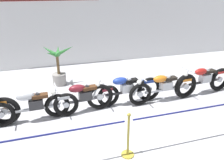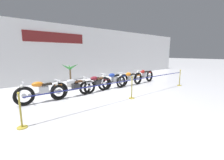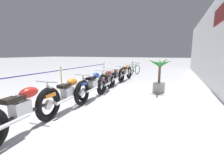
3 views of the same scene
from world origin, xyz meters
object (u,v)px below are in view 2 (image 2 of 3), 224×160
at_px(motorcycle_maroon_2, 97,84).
at_px(stanchion_mid_right, 180,80).
at_px(motorcycle_silver_1, 75,88).
at_px(potted_palm_left_of_row, 70,76).
at_px(motorcycle_blue_3, 114,80).
at_px(motorcycle_orange_0, 43,92).
at_px(motorcycle_red_5, 144,76).
at_px(stanchion_far_left, 109,87).
at_px(stanchion_mid_left, 132,91).
at_px(motorcycle_orange_4, 130,79).

distance_m(motorcycle_maroon_2, stanchion_mid_right, 5.52).
distance_m(motorcycle_silver_1, potted_palm_left_of_row, 2.43).
bearing_deg(motorcycle_blue_3, motorcycle_orange_0, -178.66).
relative_size(motorcycle_orange_0, motorcycle_maroon_2, 1.00).
bearing_deg(stanchion_mid_right, motorcycle_red_5, 117.49).
bearing_deg(motorcycle_red_5, stanchion_far_left, -156.50).
relative_size(motorcycle_silver_1, stanchion_far_left, 0.26).
bearing_deg(motorcycle_maroon_2, stanchion_mid_left, -73.92).
bearing_deg(stanchion_mid_right, motorcycle_orange_0, 165.65).
relative_size(motorcycle_maroon_2, motorcycle_blue_3, 0.92).
xyz_separation_m(motorcycle_orange_0, motorcycle_silver_1, (1.45, -0.07, -0.02)).
relative_size(motorcycle_orange_0, stanchion_far_left, 0.24).
bearing_deg(motorcycle_silver_1, stanchion_far_left, -73.09).
height_order(motorcycle_blue_3, motorcycle_red_5, motorcycle_red_5).
xyz_separation_m(motorcycle_maroon_2, stanchion_far_left, (-0.75, -2.07, 0.27)).
bearing_deg(stanchion_mid_right, motorcycle_maroon_2, 157.94).
xyz_separation_m(motorcycle_orange_4, stanchion_far_left, (-3.28, -2.00, 0.25)).
bearing_deg(motorcycle_blue_3, motorcycle_orange_4, -5.46).
xyz_separation_m(motorcycle_silver_1, motorcycle_blue_3, (2.62, 0.17, 0.03)).
height_order(motorcycle_orange_4, stanchion_far_left, stanchion_far_left).
distance_m(motorcycle_orange_4, stanchion_mid_right, 3.27).
relative_size(motorcycle_silver_1, stanchion_mid_right, 2.23).
distance_m(motorcycle_blue_3, stanchion_mid_left, 2.23).
height_order(motorcycle_silver_1, motorcycle_blue_3, motorcycle_blue_3).
relative_size(motorcycle_red_5, stanchion_mid_left, 2.17).
height_order(motorcycle_blue_3, potted_palm_left_of_row, potted_palm_left_of_row).
relative_size(motorcycle_orange_0, motorcycle_blue_3, 0.92).
bearing_deg(potted_palm_left_of_row, stanchion_mid_right, -36.80).
distance_m(potted_palm_left_of_row, stanchion_mid_left, 4.40).
xyz_separation_m(stanchion_mid_left, stanchion_mid_right, (4.52, 0.00, 0.00)).
distance_m(motorcycle_blue_3, stanchion_far_left, 2.94).
bearing_deg(motorcycle_orange_0, motorcycle_silver_1, -2.92).
bearing_deg(stanchion_mid_left, motorcycle_maroon_2, 106.08).
relative_size(motorcycle_red_5, stanchion_mid_right, 2.17).
bearing_deg(motorcycle_orange_0, stanchion_mid_left, -30.86).
bearing_deg(stanchion_mid_right, stanchion_far_left, 180.00).
height_order(motorcycle_silver_1, stanchion_far_left, stanchion_far_left).
distance_m(motorcycle_silver_1, motorcycle_orange_4, 3.87).
xyz_separation_m(motorcycle_blue_3, motorcycle_orange_4, (1.25, -0.12, -0.02)).
xyz_separation_m(motorcycle_orange_4, potted_palm_left_of_row, (-3.08, 2.24, 0.18)).
bearing_deg(motorcycle_silver_1, motorcycle_blue_3, 3.70).
xyz_separation_m(motorcycle_orange_0, stanchion_mid_left, (3.38, -2.02, -0.12)).
distance_m(stanchion_far_left, stanchion_mid_left, 1.39).
distance_m(motorcycle_orange_0, potted_palm_left_of_row, 3.16).
relative_size(motorcycle_blue_3, stanchion_mid_left, 2.27).
height_order(motorcycle_orange_0, potted_palm_left_of_row, potted_palm_left_of_row).
distance_m(motorcycle_orange_0, stanchion_mid_right, 8.16).
distance_m(motorcycle_maroon_2, stanchion_far_left, 2.22).
bearing_deg(motorcycle_orange_4, stanchion_far_left, -148.66).
relative_size(motorcycle_maroon_2, motorcycle_orange_4, 0.92).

